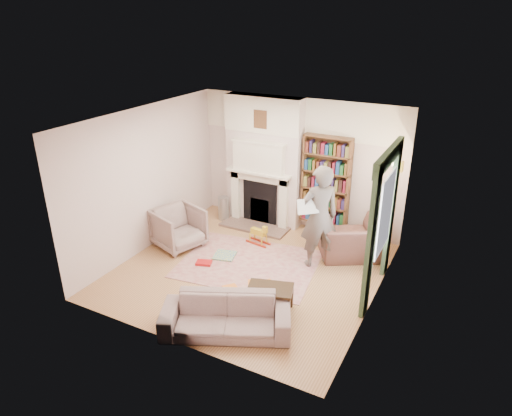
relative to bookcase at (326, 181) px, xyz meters
The scene contains 25 objects.
floor 2.51m from the bookcase, 107.05° to the right, with size 4.50×4.50×0.00m, color #92603A.
ceiling 2.75m from the bookcase, 107.05° to the right, with size 4.50×4.50×0.00m, color white.
wall_back 0.70m from the bookcase, 168.69° to the left, with size 4.50×4.50×0.00m, color beige.
wall_front 4.42m from the bookcase, 98.46° to the right, with size 4.50×4.50×0.00m, color beige.
wall_left 3.60m from the bookcase, 143.83° to the right, with size 4.50×4.50×0.00m, color beige.
wall_right 2.67m from the bookcase, 52.96° to the right, with size 4.50×4.50×0.00m, color beige.
fireplace 1.42m from the bookcase, behind, with size 1.70×0.58×2.80m.
bookcase is the anchor object (origin of this frame).
window 2.36m from the bookcase, 47.34° to the right, with size 0.02×0.90×1.30m, color silver.
curtain_left 2.87m from the bookcase, 57.36° to the right, with size 0.07×0.32×2.40m, color #32492F.
curtain_right 1.86m from the bookcase, 33.35° to the right, with size 0.07×0.32×2.40m, color #32492F.
pelmet 2.60m from the bookcase, 48.16° to the right, with size 0.09×1.70×0.24m, color #32492F.
wall_sconce 1.68m from the bookcase, 24.19° to the right, with size 0.20×0.24×0.24m, color gold, non-canonical shape.
rug 2.40m from the bookcase, 111.66° to the right, with size 2.49×1.91×0.01m, color #C2A893.
armchair_reading 1.38m from the bookcase, 42.92° to the right, with size 1.15×1.00×0.75m, color #452D24.
armchair_left 3.15m from the bookcase, 140.34° to the right, with size 0.86×0.89×0.81m, color gray.
sofa 3.93m from the bookcase, 91.99° to the right, with size 1.89×0.74×0.55m, color #AC9E8E.
man_reading 1.42m from the bookcase, 74.83° to the right, with size 0.71×0.47×1.96m, color #534942.
newspaper 1.58m from the bookcase, 82.01° to the right, with size 0.39×0.02×0.27m, color silver.
coffee_table 3.24m from the bookcase, 85.65° to the right, with size 0.70×0.45×0.45m, color #312011, non-canonical shape.
paraffin_heater 2.44m from the bookcase, 168.89° to the right, with size 0.24×0.24×0.55m, color #A4A8AC.
rocking_horse 1.78m from the bookcase, 130.83° to the right, with size 0.50×0.20×0.44m, color gold, non-canonical shape.
board_game 2.59m from the bookcase, 124.50° to the right, with size 0.40×0.40×0.03m, color #C5C746.
game_box_lid 3.01m from the bookcase, 122.73° to the right, with size 0.29×0.19×0.05m, color #AE1314.
comic_annuals 2.83m from the bookcase, 98.46° to the right, with size 0.84×0.71×0.02m.
Camera 1 is at (3.46, -6.38, 4.40)m, focal length 32.00 mm.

